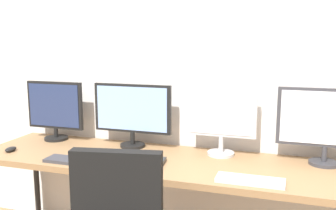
{
  "coord_description": "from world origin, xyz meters",
  "views": [
    {
      "loc": [
        0.73,
        -1.62,
        1.5
      ],
      "look_at": [
        0.0,
        0.65,
        1.09
      ],
      "focal_mm": 40.23,
      "sensor_mm": 36.0,
      "label": 1
    }
  ],
  "objects_px": {
    "monitor_center_left": "(132,112)",
    "monitor_center_right": "(222,115)",
    "computer_mouse": "(11,149)",
    "desk": "(166,166)",
    "keyboard_left": "(70,160)",
    "keyboard_right": "(250,180)",
    "laptop_closed": "(138,163)",
    "monitor_far_left": "(55,109)",
    "monitor_far_right": "(327,122)"
  },
  "relations": [
    {
      "from": "monitor_center_left",
      "to": "monitor_center_right",
      "type": "distance_m",
      "value": 0.64
    },
    {
      "from": "computer_mouse",
      "to": "monitor_center_right",
      "type": "bearing_deg",
      "value": 14.94
    },
    {
      "from": "desk",
      "to": "monitor_center_left",
      "type": "relative_size",
      "value": 4.45
    },
    {
      "from": "keyboard_left",
      "to": "keyboard_right",
      "type": "bearing_deg",
      "value": 0.0
    },
    {
      "from": "desk",
      "to": "laptop_closed",
      "type": "xyz_separation_m",
      "value": [
        -0.13,
        -0.14,
        0.06
      ]
    },
    {
      "from": "monitor_far_left",
      "to": "monitor_center_left",
      "type": "height_order",
      "value": "monitor_center_left"
    },
    {
      "from": "monitor_center_right",
      "to": "keyboard_left",
      "type": "height_order",
      "value": "monitor_center_right"
    },
    {
      "from": "monitor_center_left",
      "to": "computer_mouse",
      "type": "height_order",
      "value": "monitor_center_left"
    },
    {
      "from": "monitor_center_right",
      "to": "keyboard_right",
      "type": "bearing_deg",
      "value": -61.66
    },
    {
      "from": "monitor_far_left",
      "to": "desk",
      "type": "bearing_deg",
      "value": -12.42
    },
    {
      "from": "monitor_center_left",
      "to": "keyboard_left",
      "type": "relative_size",
      "value": 1.78
    },
    {
      "from": "monitor_far_right",
      "to": "computer_mouse",
      "type": "height_order",
      "value": "monitor_far_right"
    },
    {
      "from": "desk",
      "to": "computer_mouse",
      "type": "distance_m",
      "value": 1.09
    },
    {
      "from": "desk",
      "to": "computer_mouse",
      "type": "height_order",
      "value": "computer_mouse"
    },
    {
      "from": "desk",
      "to": "keyboard_left",
      "type": "distance_m",
      "value": 0.61
    },
    {
      "from": "keyboard_left",
      "to": "keyboard_right",
      "type": "relative_size",
      "value": 0.88
    },
    {
      "from": "keyboard_left",
      "to": "laptop_closed",
      "type": "xyz_separation_m",
      "value": [
        0.43,
        0.09,
        0.0
      ]
    },
    {
      "from": "monitor_center_left",
      "to": "monitor_far_left",
      "type": "bearing_deg",
      "value": -180.0
    },
    {
      "from": "keyboard_left",
      "to": "computer_mouse",
      "type": "bearing_deg",
      "value": 172.42
    },
    {
      "from": "monitor_far_left",
      "to": "monitor_far_right",
      "type": "height_order",
      "value": "monitor_far_right"
    },
    {
      "from": "keyboard_left",
      "to": "computer_mouse",
      "type": "height_order",
      "value": "computer_mouse"
    },
    {
      "from": "monitor_far_left",
      "to": "keyboard_right",
      "type": "xyz_separation_m",
      "value": [
        1.52,
        -0.44,
        -0.23
      ]
    },
    {
      "from": "keyboard_right",
      "to": "desk",
      "type": "bearing_deg",
      "value": 157.67
    },
    {
      "from": "laptop_closed",
      "to": "monitor_far_left",
      "type": "bearing_deg",
      "value": 150.0
    },
    {
      "from": "desk",
      "to": "monitor_far_left",
      "type": "bearing_deg",
      "value": 167.58
    },
    {
      "from": "desk",
      "to": "monitor_far_right",
      "type": "xyz_separation_m",
      "value": [
        0.96,
        0.21,
        0.32
      ]
    },
    {
      "from": "monitor_far_right",
      "to": "keyboard_left",
      "type": "bearing_deg",
      "value": -163.82
    },
    {
      "from": "keyboard_left",
      "to": "laptop_closed",
      "type": "relative_size",
      "value": 1.01
    },
    {
      "from": "monitor_far_left",
      "to": "computer_mouse",
      "type": "distance_m",
      "value": 0.45
    },
    {
      "from": "keyboard_right",
      "to": "computer_mouse",
      "type": "distance_m",
      "value": 1.64
    },
    {
      "from": "monitor_far_left",
      "to": "keyboard_right",
      "type": "relative_size",
      "value": 1.26
    },
    {
      "from": "laptop_closed",
      "to": "monitor_center_right",
      "type": "bearing_deg",
      "value": 31.3
    },
    {
      "from": "keyboard_left",
      "to": "keyboard_right",
      "type": "height_order",
      "value": "same"
    },
    {
      "from": "desk",
      "to": "keyboard_left",
      "type": "relative_size",
      "value": 7.92
    },
    {
      "from": "desk",
      "to": "monitor_far_left",
      "type": "relative_size",
      "value": 5.53
    },
    {
      "from": "monitor_center_left",
      "to": "monitor_far_right",
      "type": "distance_m",
      "value": 1.29
    },
    {
      "from": "desk",
      "to": "computer_mouse",
      "type": "relative_size",
      "value": 26.76
    },
    {
      "from": "keyboard_left",
      "to": "desk",
      "type": "bearing_deg",
      "value": 22.33
    },
    {
      "from": "desk",
      "to": "monitor_center_left",
      "type": "xyz_separation_m",
      "value": [
        -0.32,
        0.21,
        0.3
      ]
    },
    {
      "from": "monitor_far_right",
      "to": "keyboard_left",
      "type": "distance_m",
      "value": 1.61
    },
    {
      "from": "computer_mouse",
      "to": "laptop_closed",
      "type": "bearing_deg",
      "value": 1.02
    },
    {
      "from": "desk",
      "to": "keyboard_right",
      "type": "relative_size",
      "value": 6.97
    },
    {
      "from": "keyboard_right",
      "to": "computer_mouse",
      "type": "height_order",
      "value": "computer_mouse"
    },
    {
      "from": "monitor_center_left",
      "to": "monitor_far_right",
      "type": "xyz_separation_m",
      "value": [
        1.29,
        0.0,
        0.01
      ]
    },
    {
      "from": "monitor_far_left",
      "to": "monitor_center_left",
      "type": "distance_m",
      "value": 0.64
    },
    {
      "from": "monitor_center_right",
      "to": "keyboard_right",
      "type": "height_order",
      "value": "monitor_center_right"
    },
    {
      "from": "monitor_far_right",
      "to": "keyboard_right",
      "type": "distance_m",
      "value": 0.65
    },
    {
      "from": "keyboard_left",
      "to": "keyboard_right",
      "type": "distance_m",
      "value": 1.12
    },
    {
      "from": "monitor_center_left",
      "to": "laptop_closed",
      "type": "distance_m",
      "value": 0.47
    },
    {
      "from": "monitor_far_left",
      "to": "keyboard_left",
      "type": "relative_size",
      "value": 1.43
    }
  ]
}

